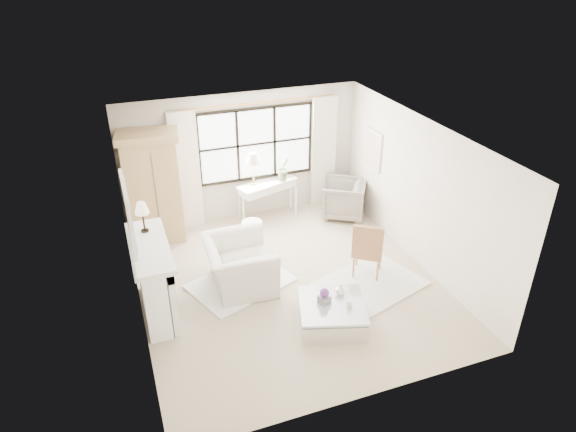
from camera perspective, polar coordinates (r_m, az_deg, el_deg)
name	(u,v)px	position (r m, az deg, el deg)	size (l,w,h in m)	color
floor	(288,283)	(9.10, 0.02, -7.43)	(5.50, 5.50, 0.00)	#BEAA8D
ceiling	(288,137)	(7.84, 0.02, 8.79)	(5.50, 5.50, 0.00)	white
wall_back	(242,157)	(10.77, -5.09, 6.59)	(5.00, 5.00, 0.00)	beige
wall_front	(368,318)	(6.31, 8.88, -11.11)	(5.00, 5.00, 0.00)	white
wall_left	(131,243)	(7.99, -17.08, -2.88)	(5.50, 5.50, 0.00)	beige
wall_right	(419,192)	(9.45, 14.40, 2.55)	(5.50, 5.50, 0.00)	silver
window_pane	(256,144)	(10.74, -3.56, 8.01)	(2.40, 0.02, 1.50)	white
window_frame	(256,144)	(10.73, -3.54, 7.99)	(2.50, 0.04, 1.50)	black
curtain_rod	(256,103)	(10.41, -3.61, 12.39)	(0.04, 0.04, 3.30)	#B37F3E
curtain_left	(186,171)	(10.50, -11.24, 4.88)	(0.55, 0.10, 2.47)	white
curtain_right	(323,153)	(11.29, 3.97, 7.05)	(0.55, 0.10, 2.47)	beige
fireplace	(152,279)	(8.36, -14.86, -6.74)	(0.58, 1.66, 1.26)	white
mirror_frame	(128,214)	(7.75, -17.36, 0.26)	(0.05, 1.15, 0.95)	silver
mirror_glass	(130,213)	(7.75, -17.14, 0.30)	(0.02, 1.00, 0.80)	silver
art_frame	(373,150)	(10.68, 9.41, 7.26)	(0.04, 0.62, 0.82)	silver
art_canvas	(372,150)	(10.67, 9.32, 7.25)	(0.01, 0.52, 0.72)	beige
mantel_lamp	(142,209)	(8.23, -15.95, 0.71)	(0.22, 0.22, 0.51)	black
armoire	(154,187)	(10.20, -14.70, 3.16)	(1.20, 0.84, 2.24)	tan
console_table	(268,199)	(11.06, -2.28, 1.90)	(1.38, 0.82, 0.80)	white
console_lamp	(253,159)	(10.60, -3.94, 6.31)	(0.28, 0.28, 0.69)	#AD7C3C
orchid_plant	(284,168)	(10.88, -0.47, 5.32)	(0.29, 0.23, 0.53)	#5F7850
side_table	(252,230)	(10.04, -4.01, -1.54)	(0.40, 0.40, 0.51)	white
rug_left	(241,283)	(9.12, -5.28, -7.40)	(1.67, 1.18, 0.03)	white
rug_right	(370,284)	(9.16, 9.09, -7.48)	(1.73, 1.30, 0.03)	silver
club_armchair	(239,265)	(8.87, -5.44, -5.39)	(1.28, 1.12, 0.83)	silver
wingback_chair	(344,199)	(11.12, 6.20, 1.92)	(0.86, 0.89, 0.81)	gray
french_chair	(367,260)	(9.24, 8.79, -4.87)	(0.67, 0.67, 1.08)	#AA7147
coffee_table	(332,314)	(8.16, 4.87, -10.82)	(1.26, 1.26, 0.38)	silver
planter_box	(324,300)	(8.02, 4.05, -9.26)	(0.16, 0.16, 0.12)	slate
planter_flowers	(325,293)	(7.94, 4.08, -8.50)	(0.14, 0.14, 0.14)	#5C2C6F
pillar_candle	(350,304)	(7.97, 6.87, -9.70)	(0.08, 0.08, 0.12)	beige
coffee_vase	(340,290)	(8.20, 5.79, -8.15)	(0.16, 0.16, 0.17)	silver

